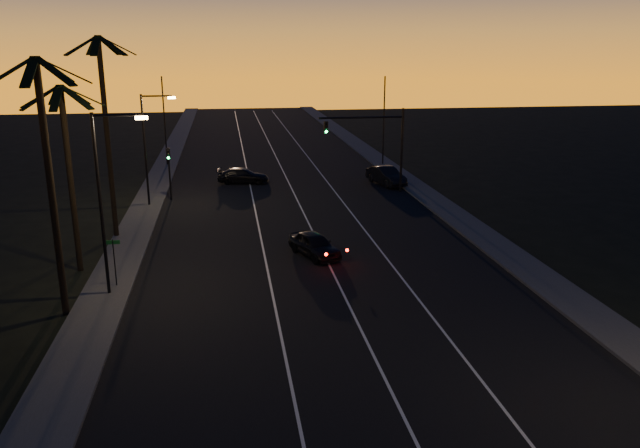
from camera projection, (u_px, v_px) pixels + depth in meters
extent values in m
cube|color=black|center=(304.00, 229.00, 41.98)|extent=(20.00, 170.00, 0.01)
cube|color=#323230|center=(133.00, 236.00, 40.34)|extent=(2.40, 170.00, 0.16)
cube|color=#323230|center=(463.00, 221.00, 43.59)|extent=(2.40, 170.00, 0.16)
cube|color=silver|center=(260.00, 231.00, 41.55)|extent=(0.12, 160.00, 0.01)
cube|color=silver|center=(311.00, 229.00, 42.05)|extent=(0.12, 160.00, 0.01)
cube|color=silver|center=(362.00, 227.00, 42.56)|extent=(0.12, 160.00, 0.01)
cylinder|color=black|center=(52.00, 193.00, 27.17)|extent=(0.32, 0.32, 11.50)
cube|color=black|center=(64.00, 70.00, 26.14)|extent=(2.18, 0.92, 1.18)
cube|color=black|center=(54.00, 70.00, 26.72)|extent=(1.25, 2.12, 1.18)
cube|color=black|center=(31.00, 70.00, 26.56)|extent=(1.34, 2.09, 1.18)
cube|color=black|center=(12.00, 71.00, 25.79)|extent=(2.18, 0.82, 1.18)
cube|color=black|center=(11.00, 71.00, 24.97)|extent=(1.90, 1.69, 1.18)
cube|color=black|center=(30.00, 72.00, 24.74)|extent=(0.45, 2.16, 1.18)
cube|color=black|center=(54.00, 71.00, 25.25)|extent=(1.95, 1.61, 1.18)
cylinder|color=black|center=(71.00, 182.00, 32.99)|extent=(0.32, 0.32, 10.00)
cube|color=black|center=(83.00, 96.00, 32.17)|extent=(2.18, 0.92, 1.18)
cube|color=black|center=(74.00, 95.00, 32.75)|extent=(1.25, 2.12, 1.18)
cube|color=black|center=(56.00, 95.00, 32.59)|extent=(1.34, 2.09, 1.18)
cube|color=black|center=(41.00, 96.00, 31.82)|extent=(2.18, 0.82, 1.18)
cube|color=black|center=(41.00, 98.00, 31.00)|extent=(1.90, 1.69, 1.18)
cube|color=black|center=(56.00, 98.00, 30.76)|extent=(0.45, 2.16, 1.18)
cube|color=black|center=(76.00, 97.00, 31.28)|extent=(1.95, 1.61, 1.18)
cylinder|color=black|center=(108.00, 141.00, 38.49)|extent=(0.32, 0.32, 12.50)
cube|color=black|center=(117.00, 45.00, 37.32)|extent=(2.18, 0.92, 1.18)
cube|color=black|center=(109.00, 45.00, 37.90)|extent=(1.25, 2.12, 1.18)
cube|color=black|center=(93.00, 45.00, 37.75)|extent=(1.34, 2.09, 1.18)
cube|color=black|center=(81.00, 45.00, 36.97)|extent=(2.18, 0.82, 1.18)
cube|color=black|center=(82.00, 45.00, 36.16)|extent=(1.90, 1.69, 1.18)
cube|color=black|center=(96.00, 45.00, 35.92)|extent=(0.45, 2.16, 1.18)
cube|color=black|center=(112.00, 45.00, 36.44)|extent=(1.95, 1.61, 1.18)
cylinder|color=black|center=(101.00, 208.00, 29.65)|extent=(0.16, 0.16, 9.00)
cylinder|color=black|center=(117.00, 115.00, 28.61)|extent=(2.20, 0.12, 0.12)
cube|color=#FDBC65|center=(141.00, 118.00, 28.80)|extent=(0.55, 0.26, 0.16)
cylinder|color=black|center=(145.00, 152.00, 46.82)|extent=(0.16, 0.16, 8.50)
cylinder|color=black|center=(156.00, 96.00, 45.85)|extent=(2.20, 0.12, 0.12)
cube|color=#FDBC65|center=(172.00, 98.00, 46.04)|extent=(0.55, 0.26, 0.16)
cylinder|color=black|center=(115.00, 264.00, 31.51)|extent=(0.06, 0.06, 2.60)
cube|color=#0D4E1C|center=(113.00, 242.00, 31.19)|extent=(0.70, 0.03, 0.20)
cylinder|color=black|center=(402.00, 151.00, 51.90)|extent=(0.20, 0.20, 7.00)
cylinder|color=black|center=(361.00, 117.00, 50.62)|extent=(7.00, 0.16, 0.16)
cube|color=black|center=(326.00, 127.00, 50.40)|extent=(0.32, 0.28, 1.00)
sphere|color=black|center=(326.00, 124.00, 50.15)|extent=(0.20, 0.20, 0.20)
sphere|color=black|center=(326.00, 128.00, 50.24)|extent=(0.20, 0.20, 0.20)
sphere|color=#14FF59|center=(326.00, 132.00, 50.33)|extent=(0.20, 0.20, 0.20)
cylinder|color=black|center=(170.00, 174.00, 49.53)|extent=(0.14, 0.14, 4.20)
cube|color=black|center=(168.00, 154.00, 49.09)|extent=(0.28, 0.25, 0.90)
sphere|color=black|center=(168.00, 151.00, 48.87)|extent=(0.18, 0.18, 0.18)
sphere|color=black|center=(168.00, 154.00, 48.95)|extent=(0.18, 0.18, 0.18)
sphere|color=#14FF59|center=(168.00, 158.00, 49.02)|extent=(0.18, 0.18, 0.18)
cylinder|color=black|center=(165.00, 122.00, 62.90)|extent=(0.14, 0.14, 9.00)
cylinder|color=black|center=(384.00, 121.00, 63.24)|extent=(0.14, 0.14, 9.00)
imported|color=black|center=(314.00, 245.00, 36.52)|extent=(3.07, 4.38, 1.38)
sphere|color=#FF0F05|center=(326.00, 254.00, 34.12)|extent=(0.18, 0.18, 0.18)
sphere|color=#FF0F05|center=(347.00, 250.00, 34.81)|extent=(0.18, 0.18, 0.18)
imported|color=black|center=(386.00, 176.00, 55.33)|extent=(2.86, 5.04, 1.57)
imported|color=black|center=(243.00, 176.00, 55.95)|extent=(4.80, 2.52, 1.33)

